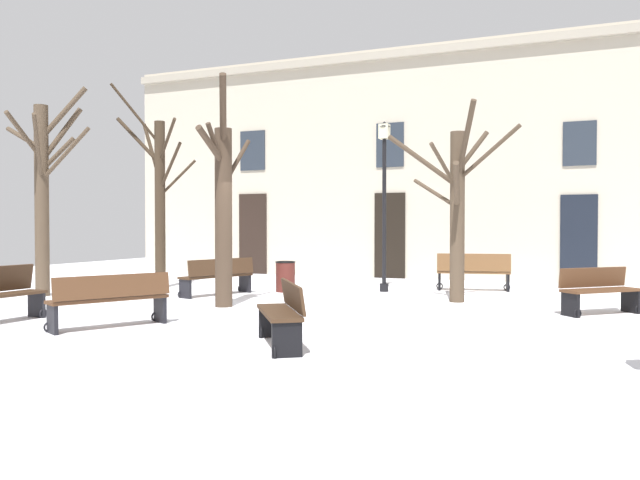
{
  "coord_description": "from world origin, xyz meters",
  "views": [
    {
      "loc": [
        5.26,
        -11.26,
        1.63
      ],
      "look_at": [
        0.0,
        1.52,
        1.32
      ],
      "focal_mm": 35.23,
      "sensor_mm": 36.0,
      "label": 1
    }
  ],
  "objects_px": {
    "bench_by_litter_bin": "(282,313)",
    "bench_facing_shops": "(110,299)",
    "streetlamp": "(384,188)",
    "bench_back_to_back_left": "(599,290)",
    "tree_center": "(223,207)",
    "litter_bin": "(285,276)",
    "bench_near_center_tree": "(473,272)",
    "tree_left_of_center": "(457,205)",
    "tree_right_of_center": "(43,188)",
    "bench_far_corner": "(218,276)",
    "tree_near_facade": "(159,195)"
  },
  "relations": [
    {
      "from": "bench_near_center_tree",
      "to": "litter_bin",
      "type": "bearing_deg",
      "value": 14.53
    },
    {
      "from": "tree_right_of_center",
      "to": "bench_far_corner",
      "type": "xyz_separation_m",
      "value": [
        3.67,
        1.64,
        -2.05
      ]
    },
    {
      "from": "tree_right_of_center",
      "to": "tree_near_facade",
      "type": "bearing_deg",
      "value": 62.13
    },
    {
      "from": "tree_center",
      "to": "bench_by_litter_bin",
      "type": "distance_m",
      "value": 4.64
    },
    {
      "from": "tree_center",
      "to": "bench_facing_shops",
      "type": "bearing_deg",
      "value": -95.75
    },
    {
      "from": "tree_near_facade",
      "to": "bench_by_litter_bin",
      "type": "height_order",
      "value": "tree_near_facade"
    },
    {
      "from": "bench_near_center_tree",
      "to": "bench_by_litter_bin",
      "type": "bearing_deg",
      "value": 70.72
    },
    {
      "from": "tree_left_of_center",
      "to": "tree_right_of_center",
      "type": "height_order",
      "value": "tree_right_of_center"
    },
    {
      "from": "bench_near_center_tree",
      "to": "bench_facing_shops",
      "type": "bearing_deg",
      "value": 50.3
    },
    {
      "from": "tree_near_facade",
      "to": "tree_center",
      "type": "xyz_separation_m",
      "value": [
        3.54,
        -2.65,
        -0.43
      ]
    },
    {
      "from": "bench_near_center_tree",
      "to": "bench_back_to_back_left",
      "type": "relative_size",
      "value": 1.28
    },
    {
      "from": "bench_back_to_back_left",
      "to": "bench_far_corner",
      "type": "bearing_deg",
      "value": 136.53
    },
    {
      "from": "tree_center",
      "to": "streetlamp",
      "type": "bearing_deg",
      "value": 62.09
    },
    {
      "from": "tree_left_of_center",
      "to": "tree_right_of_center",
      "type": "bearing_deg",
      "value": -164.95
    },
    {
      "from": "bench_facing_shops",
      "to": "tree_right_of_center",
      "type": "bearing_deg",
      "value": -95.69
    },
    {
      "from": "litter_bin",
      "to": "bench_near_center_tree",
      "type": "distance_m",
      "value": 4.71
    },
    {
      "from": "streetlamp",
      "to": "bench_back_to_back_left",
      "type": "relative_size",
      "value": 2.89
    },
    {
      "from": "litter_bin",
      "to": "bench_near_center_tree",
      "type": "bearing_deg",
      "value": 25.15
    },
    {
      "from": "bench_facing_shops",
      "to": "tree_near_facade",
      "type": "bearing_deg",
      "value": -121.86
    },
    {
      "from": "tree_left_of_center",
      "to": "bench_far_corner",
      "type": "height_order",
      "value": "tree_left_of_center"
    },
    {
      "from": "tree_near_facade",
      "to": "tree_right_of_center",
      "type": "relative_size",
      "value": 1.07
    },
    {
      "from": "tree_right_of_center",
      "to": "bench_near_center_tree",
      "type": "relative_size",
      "value": 2.62
    },
    {
      "from": "bench_near_center_tree",
      "to": "bench_back_to_back_left",
      "type": "distance_m",
      "value": 4.36
    },
    {
      "from": "tree_near_facade",
      "to": "bench_far_corner",
      "type": "relative_size",
      "value": 2.68
    },
    {
      "from": "bench_by_litter_bin",
      "to": "streetlamp",
      "type": "bearing_deg",
      "value": 151.48
    },
    {
      "from": "tree_left_of_center",
      "to": "litter_bin",
      "type": "height_order",
      "value": "tree_left_of_center"
    },
    {
      "from": "bench_back_to_back_left",
      "to": "bench_facing_shops",
      "type": "bearing_deg",
      "value": 169.53
    },
    {
      "from": "bench_near_center_tree",
      "to": "bench_facing_shops",
      "type": "distance_m",
      "value": 9.19
    },
    {
      "from": "tree_near_facade",
      "to": "litter_bin",
      "type": "bearing_deg",
      "value": 7.07
    },
    {
      "from": "tree_left_of_center",
      "to": "bench_far_corner",
      "type": "relative_size",
      "value": 2.13
    },
    {
      "from": "tree_right_of_center",
      "to": "bench_by_litter_bin",
      "type": "xyz_separation_m",
      "value": [
        7.77,
        -3.39,
        -2.05
      ]
    },
    {
      "from": "streetlamp",
      "to": "bench_far_corner",
      "type": "xyz_separation_m",
      "value": [
        -3.35,
        -2.31,
        -2.09
      ]
    },
    {
      "from": "tree_right_of_center",
      "to": "bench_near_center_tree",
      "type": "height_order",
      "value": "tree_right_of_center"
    },
    {
      "from": "tree_center",
      "to": "tree_near_facade",
      "type": "bearing_deg",
      "value": 143.15
    },
    {
      "from": "bench_back_to_back_left",
      "to": "tree_center",
      "type": "bearing_deg",
      "value": 150.63
    },
    {
      "from": "tree_center",
      "to": "tree_left_of_center",
      "type": "xyz_separation_m",
      "value": [
        4.19,
        2.55,
        0.07
      ]
    },
    {
      "from": "streetlamp",
      "to": "bench_facing_shops",
      "type": "bearing_deg",
      "value": -109.23
    },
    {
      "from": "tree_near_facade",
      "to": "litter_bin",
      "type": "distance_m",
      "value": 4.03
    },
    {
      "from": "tree_left_of_center",
      "to": "litter_bin",
      "type": "bearing_deg",
      "value": 172.99
    },
    {
      "from": "bench_by_litter_bin",
      "to": "bench_back_to_back_left",
      "type": "relative_size",
      "value": 1.06
    },
    {
      "from": "tree_near_facade",
      "to": "streetlamp",
      "type": "distance_m",
      "value": 5.86
    },
    {
      "from": "bench_near_center_tree",
      "to": "tree_right_of_center",
      "type": "bearing_deg",
      "value": 18.14
    },
    {
      "from": "tree_right_of_center",
      "to": "streetlamp",
      "type": "xyz_separation_m",
      "value": [
        7.02,
        3.94,
        0.04
      ]
    },
    {
      "from": "bench_far_corner",
      "to": "tree_center",
      "type": "bearing_deg",
      "value": 54.19
    },
    {
      "from": "bench_by_litter_bin",
      "to": "bench_back_to_back_left",
      "type": "height_order",
      "value": "bench_by_litter_bin"
    },
    {
      "from": "litter_bin",
      "to": "tree_near_facade",
      "type": "bearing_deg",
      "value": -172.93
    },
    {
      "from": "tree_center",
      "to": "bench_facing_shops",
      "type": "distance_m",
      "value": 3.34
    },
    {
      "from": "streetlamp",
      "to": "bench_near_center_tree",
      "type": "height_order",
      "value": "streetlamp"
    },
    {
      "from": "bench_by_litter_bin",
      "to": "bench_facing_shops",
      "type": "relative_size",
      "value": 0.83
    },
    {
      "from": "litter_bin",
      "to": "bench_by_litter_bin",
      "type": "height_order",
      "value": "bench_by_litter_bin"
    }
  ]
}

